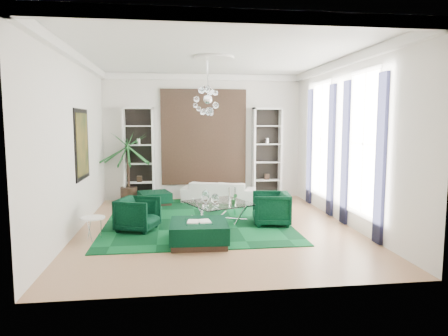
{
  "coord_description": "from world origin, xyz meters",
  "views": [
    {
      "loc": [
        -0.93,
        -8.75,
        2.33
      ],
      "look_at": [
        0.25,
        0.5,
        1.28
      ],
      "focal_mm": 32.0,
      "sensor_mm": 36.0,
      "label": 1
    }
  ],
  "objects": [
    {
      "name": "curtain_near_a",
      "position": [
        2.96,
        -1.68,
        1.65
      ],
      "size": [
        0.07,
        0.3,
        3.25
      ],
      "primitive_type": "cube",
      "color": "black",
      "rests_on": "floor"
    },
    {
      "name": "table_plant",
      "position": [
        0.45,
        0.22,
        0.58
      ],
      "size": [
        0.16,
        0.14,
        0.26
      ],
      "primitive_type": "imported",
      "rotation": [
        0.0,
        0.0,
        -0.21
      ],
      "color": "#1E5C27",
      "rests_on": "coffee_table"
    },
    {
      "name": "crown_molding",
      "position": [
        0.0,
        0.0,
        3.7
      ],
      "size": [
        6.0,
        7.0,
        0.18
      ],
      "primitive_type": null,
      "color": "white",
      "rests_on": "ceiling"
    },
    {
      "name": "ottoman_front",
      "position": [
        -0.46,
        -1.24,
        0.22
      ],
      "size": [
        1.14,
        1.14,
        0.44
      ],
      "primitive_type": "cube",
      "rotation": [
        0.0,
        0.0,
        -0.04
      ],
      "color": "black",
      "rests_on": "floor"
    },
    {
      "name": "wall_left",
      "position": [
        -3.01,
        0.0,
        1.9
      ],
      "size": [
        0.02,
        7.0,
        3.8
      ],
      "primitive_type": "cube",
      "color": "silver",
      "rests_on": "ground"
    },
    {
      "name": "shelving_right",
      "position": [
        1.95,
        3.31,
        1.4
      ],
      "size": [
        0.9,
        0.38,
        2.8
      ],
      "primitive_type": null,
      "color": "white",
      "rests_on": "floor"
    },
    {
      "name": "armchair_right",
      "position": [
        1.27,
        0.02,
        0.38
      ],
      "size": [
        0.94,
        0.92,
        0.76
      ],
      "primitive_type": "imported",
      "rotation": [
        0.0,
        0.0,
        -1.71
      ],
      "color": "black",
      "rests_on": "floor"
    },
    {
      "name": "ottoman_side",
      "position": [
        -1.48,
        2.65,
        0.19
      ],
      "size": [
        1.04,
        1.04,
        0.37
      ],
      "primitive_type": "cube",
      "rotation": [
        0.0,
        0.0,
        0.28
      ],
      "color": "black",
      "rests_on": "floor"
    },
    {
      "name": "book",
      "position": [
        -0.46,
        -1.24,
        0.45
      ],
      "size": [
        0.45,
        0.3,
        0.03
      ],
      "primitive_type": "cube",
      "color": "white",
      "rests_on": "ottoman_front"
    },
    {
      "name": "ceiling_medallion",
      "position": [
        0.0,
        0.3,
        3.77
      ],
      "size": [
        0.9,
        0.9,
        0.05
      ],
      "primitive_type": "cylinder",
      "color": "white",
      "rests_on": "ceiling"
    },
    {
      "name": "wall_back",
      "position": [
        0.0,
        3.51,
        1.9
      ],
      "size": [
        6.0,
        0.02,
        3.8
      ],
      "primitive_type": "cube",
      "color": "silver",
      "rests_on": "ground"
    },
    {
      "name": "curtain_far_a",
      "position": [
        2.96,
        0.72,
        1.65
      ],
      "size": [
        0.07,
        0.3,
        3.25
      ],
      "primitive_type": "cube",
      "color": "black",
      "rests_on": "floor"
    },
    {
      "name": "coffee_table",
      "position": [
        0.12,
        0.49,
        0.23
      ],
      "size": [
        1.75,
        1.75,
        0.46
      ],
      "primitive_type": null,
      "rotation": [
        0.0,
        0.0,
        0.41
      ],
      "color": "white",
      "rests_on": "floor"
    },
    {
      "name": "window_near",
      "position": [
        2.99,
        -0.9,
        1.9
      ],
      "size": [
        0.03,
        1.1,
        2.9
      ],
      "primitive_type": "cube",
      "color": "white",
      "rests_on": "wall_right"
    },
    {
      "name": "window_far",
      "position": [
        2.99,
        1.5,
        1.9
      ],
      "size": [
        0.03,
        1.1,
        2.9
      ],
      "primitive_type": "cube",
      "color": "white",
      "rests_on": "wall_right"
    },
    {
      "name": "tapestry",
      "position": [
        0.0,
        3.46,
        1.9
      ],
      "size": [
        2.5,
        0.06,
        2.8
      ],
      "primitive_type": "cube",
      "color": "black",
      "rests_on": "wall_back"
    },
    {
      "name": "floor",
      "position": [
        0.0,
        0.0,
        -0.01
      ],
      "size": [
        6.0,
        7.0,
        0.02
      ],
      "primitive_type": "cube",
      "color": "#AA7F59",
      "rests_on": "ground"
    },
    {
      "name": "sofa",
      "position": [
        0.39,
        2.81,
        0.31
      ],
      "size": [
        2.27,
        1.4,
        0.62
      ],
      "primitive_type": "imported",
      "rotation": [
        0.0,
        0.0,
        2.85
      ],
      "color": "silver",
      "rests_on": "floor"
    },
    {
      "name": "ceiling",
      "position": [
        0.0,
        0.0,
        3.81
      ],
      "size": [
        6.0,
        7.0,
        0.02
      ],
      "primitive_type": "cube",
      "color": "white",
      "rests_on": "ground"
    },
    {
      "name": "armchair_left",
      "position": [
        -1.71,
        -0.12,
        0.37
      ],
      "size": [
        1.03,
        1.02,
        0.73
      ],
      "primitive_type": "imported",
      "rotation": [
        0.0,
        0.0,
        1.21
      ],
      "color": "black",
      "rests_on": "floor"
    },
    {
      "name": "chandelier",
      "position": [
        -0.15,
        0.26,
        2.85
      ],
      "size": [
        0.98,
        0.98,
        0.74
      ],
      "primitive_type": null,
      "rotation": [
        0.0,
        0.0,
        0.23
      ],
      "color": "white",
      "rests_on": "ceiling"
    },
    {
      "name": "palm",
      "position": [
        -2.25,
        3.15,
        1.34
      ],
      "size": [
        1.85,
        1.85,
        2.68
      ],
      "primitive_type": null,
      "rotation": [
        0.0,
        0.0,
        -0.11
      ],
      "color": "#1E5C27",
      "rests_on": "floor"
    },
    {
      "name": "wall_front",
      "position": [
        0.0,
        -3.51,
        1.9
      ],
      "size": [
        6.0,
        0.02,
        3.8
      ],
      "primitive_type": "cube",
      "color": "silver",
      "rests_on": "ground"
    },
    {
      "name": "rug",
      "position": [
        -0.41,
        0.82,
        0.01
      ],
      "size": [
        4.2,
        5.0,
        0.02
      ],
      "primitive_type": "cube",
      "color": "black",
      "rests_on": "floor"
    },
    {
      "name": "curtain_near_b",
      "position": [
        2.96,
        -0.12,
        1.65
      ],
      "size": [
        0.07,
        0.3,
        3.25
      ],
      "primitive_type": "cube",
      "color": "black",
      "rests_on": "floor"
    },
    {
      "name": "curtain_far_b",
      "position": [
        2.96,
        2.28,
        1.65
      ],
      "size": [
        0.07,
        0.3,
        3.25
      ],
      "primitive_type": "cube",
      "color": "black",
      "rests_on": "floor"
    },
    {
      "name": "wall_right",
      "position": [
        3.01,
        0.0,
        1.9
      ],
      "size": [
        0.02,
        7.0,
        3.8
      ],
      "primitive_type": "cube",
      "color": "silver",
      "rests_on": "ground"
    },
    {
      "name": "painting",
      "position": [
        -2.97,
        0.6,
        1.85
      ],
      "size": [
        0.04,
        1.3,
        1.6
      ],
      "primitive_type": "cube",
      "color": "black",
      "rests_on": "wall_left"
    },
    {
      "name": "shelving_left",
      "position": [
        -1.95,
        3.31,
        1.4
      ],
      "size": [
        0.9,
        0.38,
        2.8
      ],
      "primitive_type": null,
      "color": "white",
      "rests_on": "floor"
    },
    {
      "name": "side_table",
      "position": [
        -2.54,
        -0.71,
        0.23
      ],
      "size": [
        0.55,
        0.55,
        0.46
      ],
      "primitive_type": "cylinder",
      "rotation": [
        0.0,
        0.0,
        0.19
      ],
      "color": "white",
      "rests_on": "floor"
    }
  ]
}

